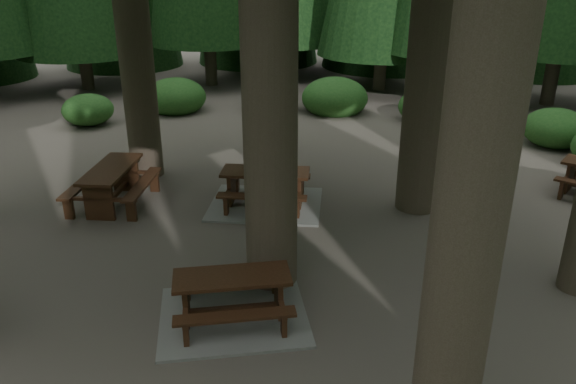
% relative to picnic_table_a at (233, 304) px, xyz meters
% --- Properties ---
extents(ground, '(80.00, 80.00, 0.00)m').
position_rel_picnic_table_a_xyz_m(ground, '(-0.73, 1.02, -0.25)').
color(ground, '#524942').
rests_on(ground, ground).
extents(picnic_table_a, '(2.82, 2.70, 0.74)m').
position_rel_picnic_table_a_xyz_m(picnic_table_a, '(0.00, 0.00, 0.00)').
color(picnic_table_a, gray).
rests_on(picnic_table_a, ground).
extents(picnic_table_b, '(2.17, 2.41, 0.86)m').
position_rel_picnic_table_a_xyz_m(picnic_table_b, '(-4.45, 2.68, 0.33)').
color(picnic_table_b, black).
rests_on(picnic_table_b, ground).
extents(picnic_table_c, '(2.90, 2.63, 0.81)m').
position_rel_picnic_table_a_xyz_m(picnic_table_c, '(-1.37, 3.96, 0.03)').
color(picnic_table_c, gray).
rests_on(picnic_table_c, ground).
extents(shrub_ring, '(23.86, 24.64, 1.49)m').
position_rel_picnic_table_a_xyz_m(shrub_ring, '(-0.02, 1.77, 0.15)').
color(shrub_ring, '#235C1F').
rests_on(shrub_ring, ground).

